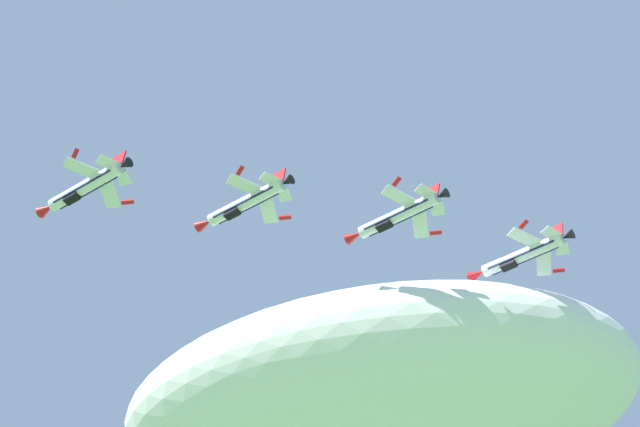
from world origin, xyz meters
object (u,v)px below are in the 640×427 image
fighter_jet_left_wing (244,203)px  fighter_jet_left_outer (521,256)px  fighter_jet_lead (84,188)px  fighter_jet_right_wing (397,216)px

fighter_jet_left_wing → fighter_jet_left_outer: (32.24, 20.06, -2.01)m
fighter_jet_lead → fighter_jet_left_wing: (16.89, 11.64, 2.17)m
fighter_jet_lead → fighter_jet_left_wing: size_ratio=1.00×
fighter_jet_lead → fighter_jet_left_outer: fighter_jet_left_outer is taller
fighter_jet_lead → fighter_jet_left_outer: size_ratio=1.00×
fighter_jet_lead → fighter_jet_left_wing: bearing=-37.5°
fighter_jet_left_wing → fighter_jet_right_wing: bearing=-46.5°
fighter_jet_lead → fighter_jet_right_wing: bearing=-41.9°
fighter_jet_lead → fighter_jet_left_outer: bearing=-39.2°
fighter_jet_lead → fighter_jet_left_outer: (49.13, 31.70, 0.16)m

